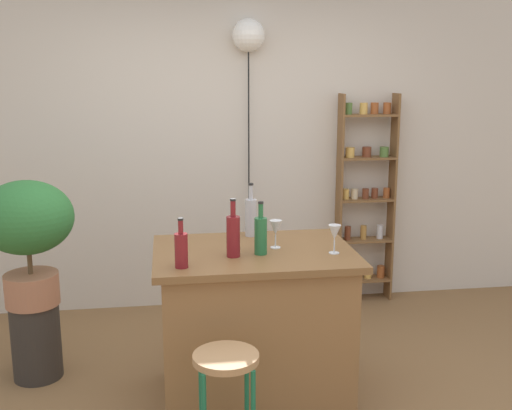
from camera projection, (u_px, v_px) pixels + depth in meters
name	position (u px, v px, depth m)	size (l,w,h in m)	color
back_wall	(225.00, 137.00, 5.04)	(6.40, 0.10, 2.80)	beige
kitchen_counter	(254.00, 325.00, 3.64)	(1.15, 0.83, 0.93)	olive
bar_stool	(226.00, 386.00, 2.96)	(0.32, 0.32, 0.62)	#196642
spice_shelf	(365.00, 198.00, 5.17)	(0.48, 0.16, 1.75)	brown
plant_stool	(36.00, 341.00, 3.94)	(0.31, 0.31, 0.50)	#2D2823
potted_plant	(27.00, 228.00, 3.78)	(0.57, 0.51, 0.79)	#A86B4C
bottle_wine_red	(261.00, 234.00, 3.44)	(0.07, 0.07, 0.30)	#236638
bottle_soda_blue	(181.00, 249.00, 3.21)	(0.07, 0.07, 0.27)	maroon
bottle_olive_oil	(251.00, 216.00, 3.82)	(0.07, 0.07, 0.33)	#B2B2B7
bottle_sauce_amber	(233.00, 235.00, 3.40)	(0.08, 0.08, 0.33)	maroon
wine_glass_left	(335.00, 233.00, 3.46)	(0.07, 0.07, 0.16)	silver
wine_glass_center	(276.00, 228.00, 3.57)	(0.07, 0.07, 0.16)	silver
pendant_globe_light	(248.00, 38.00, 4.79)	(0.26, 0.26, 2.33)	black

